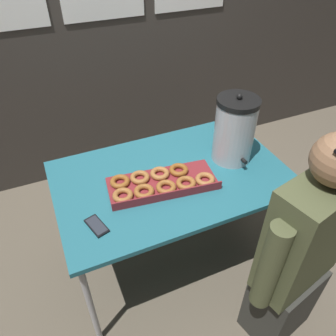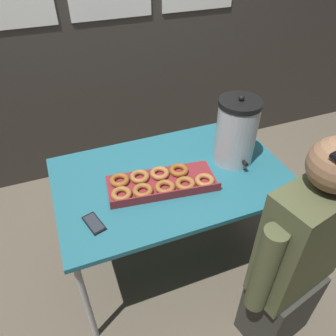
{
  "view_description": "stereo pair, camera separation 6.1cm",
  "coord_description": "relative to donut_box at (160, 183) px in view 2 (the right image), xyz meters",
  "views": [
    {
      "loc": [
        -0.58,
        -1.28,
        1.94
      ],
      "look_at": [
        -0.02,
        0.0,
        0.79
      ],
      "focal_mm": 35.0,
      "sensor_mm": 36.0,
      "label": 1
    },
    {
      "loc": [
        -0.53,
        -1.3,
        1.94
      ],
      "look_at": [
        -0.02,
        0.0,
        0.79
      ],
      "focal_mm": 35.0,
      "sensor_mm": 36.0,
      "label": 2
    }
  ],
  "objects": [
    {
      "name": "back_wall",
      "position": [
        0.09,
        1.28,
        0.56
      ],
      "size": [
        6.0,
        0.11,
        2.62
      ],
      "color": "#38332D",
      "rests_on": "ground"
    },
    {
      "name": "coffee_urn",
      "position": [
        0.49,
        0.07,
        0.17
      ],
      "size": [
        0.24,
        0.27,
        0.42
      ],
      "color": "#B7B7BC",
      "rests_on": "folding_table"
    },
    {
      "name": "folding_table",
      "position": [
        0.09,
        0.06,
        -0.07
      ],
      "size": [
        1.3,
        0.82,
        0.73
      ],
      "color": "#236675",
      "rests_on": "ground"
    },
    {
      "name": "cell_phone",
      "position": [
        -0.39,
        -0.14,
        -0.02
      ],
      "size": [
        0.1,
        0.15,
        0.01
      ],
      "rotation": [
        0.0,
        0.0,
        0.29
      ],
      "color": "black",
      "rests_on": "folding_table"
    },
    {
      "name": "person_seated",
      "position": [
        0.45,
        -0.62,
        -0.13
      ],
      "size": [
        0.58,
        0.31,
        1.32
      ],
      "rotation": [
        0.0,
        0.0,
        3.36
      ],
      "color": "#33332D",
      "rests_on": "ground"
    },
    {
      "name": "donut_box",
      "position": [
        0.0,
        0.0,
        0.0
      ],
      "size": [
        0.62,
        0.32,
        0.05
      ],
      "rotation": [
        0.0,
        0.0,
        -0.12
      ],
      "color": "maroon",
      "rests_on": "folding_table"
    },
    {
      "name": "ground_plane",
      "position": [
        0.09,
        0.06,
        -0.75
      ],
      "size": [
        12.0,
        12.0,
        0.0
      ],
      "primitive_type": "plane",
      "color": "brown"
    }
  ]
}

